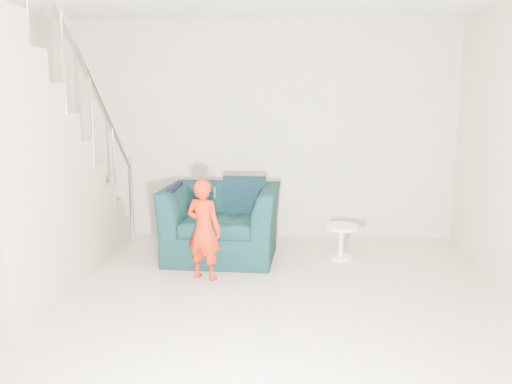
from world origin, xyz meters
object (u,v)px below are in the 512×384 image
toddler (204,230)px  staircase (10,191)px  armchair (222,222)px  side_table (341,236)px

toddler → staircase: (-1.65, -0.50, 0.45)m
toddler → staircase: bearing=38.3°
armchair → staircase: size_ratio=0.34×
armchair → side_table: armchair is taller
armchair → toddler: (-0.08, -0.74, 0.10)m
toddler → side_table: bearing=-129.6°
side_table → staircase: size_ratio=0.10×
armchair → staircase: staircase is taller
side_table → staircase: staircase is taller
toddler → staircase: 1.78m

